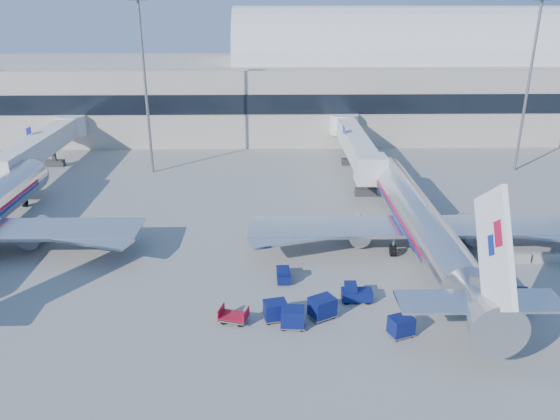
{
  "coord_description": "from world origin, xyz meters",
  "views": [
    {
      "loc": [
        -3.92,
        -41.85,
        22.43
      ],
      "look_at": [
        -3.01,
        6.0,
        3.67
      ],
      "focal_mm": 35.0,
      "sensor_mm": 36.0,
      "label": 1
    }
  ],
  "objects_px": {
    "jetbridge_near": "(354,142)",
    "tug_right": "(504,292)",
    "barrier_mid": "(549,257)",
    "cart_solo_far": "(518,299)",
    "barrier_near": "(513,258)",
    "mast_west": "(143,61)",
    "mast_east": "(532,60)",
    "cart_train_c": "(275,310)",
    "jetbridge_mid": "(45,143)",
    "tug_left": "(283,274)",
    "airliner_main": "(421,222)",
    "cart_solo_near": "(401,326)",
    "cart_train_a": "(322,307)",
    "tug_lead": "(356,293)",
    "cart_open_red": "(234,317)",
    "cart_train_b": "(293,317)"
  },
  "relations": [
    {
      "from": "cart_solo_far",
      "to": "mast_east",
      "type": "bearing_deg",
      "value": 70.06
    },
    {
      "from": "jetbridge_mid",
      "to": "barrier_near",
      "type": "xyz_separation_m",
      "value": [
        52.4,
        -28.81,
        -3.48
      ]
    },
    {
      "from": "tug_left",
      "to": "cart_solo_far",
      "type": "height_order",
      "value": "cart_solo_far"
    },
    {
      "from": "airliner_main",
      "to": "cart_solo_near",
      "type": "bearing_deg",
      "value": -109.09
    },
    {
      "from": "mast_west",
      "to": "cart_train_a",
      "type": "relative_size",
      "value": 9.6
    },
    {
      "from": "barrier_mid",
      "to": "tug_right",
      "type": "xyz_separation_m",
      "value": [
        -6.76,
        -6.36,
        0.21
      ]
    },
    {
      "from": "tug_lead",
      "to": "mast_west",
      "type": "bearing_deg",
      "value": 124.4
    },
    {
      "from": "tug_right",
      "to": "barrier_mid",
      "type": "bearing_deg",
      "value": 88.02
    },
    {
      "from": "jetbridge_mid",
      "to": "barrier_mid",
      "type": "height_order",
      "value": "jetbridge_mid"
    },
    {
      "from": "mast_west",
      "to": "cart_train_a",
      "type": "xyz_separation_m",
      "value": [
        19.89,
        -36.79,
        -13.9
      ]
    },
    {
      "from": "jetbridge_mid",
      "to": "tug_left",
      "type": "relative_size",
      "value": 12.19
    },
    {
      "from": "barrier_near",
      "to": "cart_train_a",
      "type": "xyz_separation_m",
      "value": [
        -18.11,
        -8.79,
        0.44
      ]
    },
    {
      "from": "cart_train_a",
      "to": "airliner_main",
      "type": "bearing_deg",
      "value": 18.78
    },
    {
      "from": "mast_east",
      "to": "tug_lead",
      "type": "distance_m",
      "value": 46.13
    },
    {
      "from": "barrier_mid",
      "to": "tug_right",
      "type": "height_order",
      "value": "tug_right"
    },
    {
      "from": "barrier_mid",
      "to": "cart_solo_far",
      "type": "bearing_deg",
      "value": -128.73
    },
    {
      "from": "airliner_main",
      "to": "tug_lead",
      "type": "bearing_deg",
      "value": -129.02
    },
    {
      "from": "jetbridge_near",
      "to": "mast_east",
      "type": "bearing_deg",
      "value": -2.07
    },
    {
      "from": "jetbridge_near",
      "to": "tug_right",
      "type": "height_order",
      "value": "jetbridge_near"
    },
    {
      "from": "jetbridge_near",
      "to": "barrier_mid",
      "type": "xyz_separation_m",
      "value": [
        13.7,
        -28.81,
        -3.48
      ]
    },
    {
      "from": "tug_lead",
      "to": "airliner_main",
      "type": "bearing_deg",
      "value": 51.96
    },
    {
      "from": "barrier_near",
      "to": "tug_lead",
      "type": "relative_size",
      "value": 1.24
    },
    {
      "from": "barrier_mid",
      "to": "jetbridge_mid",
      "type": "bearing_deg",
      "value": 152.65
    },
    {
      "from": "mast_east",
      "to": "cart_train_c",
      "type": "relative_size",
      "value": 11.38
    },
    {
      "from": "jetbridge_near",
      "to": "cart_solo_far",
      "type": "relative_size",
      "value": 14.66
    },
    {
      "from": "mast_west",
      "to": "jetbridge_near",
      "type": "bearing_deg",
      "value": 1.68
    },
    {
      "from": "barrier_mid",
      "to": "cart_train_c",
      "type": "xyz_separation_m",
      "value": [
        -24.9,
        -9.04,
        0.37
      ]
    },
    {
      "from": "jetbridge_mid",
      "to": "cart_open_red",
      "type": "relative_size",
      "value": 11.71
    },
    {
      "from": "tug_right",
      "to": "cart_train_a",
      "type": "bearing_deg",
      "value": -125.83
    },
    {
      "from": "cart_open_red",
      "to": "barrier_mid",
      "type": "bearing_deg",
      "value": 33.69
    },
    {
      "from": "airliner_main",
      "to": "tug_left",
      "type": "xyz_separation_m",
      "value": [
        -12.87,
        -5.6,
        -2.27
      ]
    },
    {
      "from": "jetbridge_near",
      "to": "mast_east",
      "type": "xyz_separation_m",
      "value": [
        22.4,
        -0.81,
        10.86
      ]
    },
    {
      "from": "tug_lead",
      "to": "cart_train_c",
      "type": "distance_m",
      "value": 6.85
    },
    {
      "from": "barrier_near",
      "to": "mast_west",
      "type": "bearing_deg",
      "value": 143.62
    },
    {
      "from": "tug_lead",
      "to": "cart_solo_near",
      "type": "relative_size",
      "value": 1.19
    },
    {
      "from": "cart_open_red",
      "to": "cart_solo_near",
      "type": "bearing_deg",
      "value": 5.95
    },
    {
      "from": "cart_solo_near",
      "to": "cart_solo_far",
      "type": "height_order",
      "value": "cart_solo_far"
    },
    {
      "from": "cart_solo_near",
      "to": "cart_solo_far",
      "type": "distance_m",
      "value": 10.32
    },
    {
      "from": "tug_left",
      "to": "cart_train_c",
      "type": "height_order",
      "value": "cart_train_c"
    },
    {
      "from": "cart_train_b",
      "to": "cart_solo_near",
      "type": "height_order",
      "value": "cart_train_b"
    },
    {
      "from": "mast_east",
      "to": "cart_solo_far",
      "type": "distance_m",
      "value": 41.29
    },
    {
      "from": "cart_train_c",
      "to": "cart_open_red",
      "type": "relative_size",
      "value": 0.85
    },
    {
      "from": "barrier_near",
      "to": "airliner_main",
      "type": "bearing_deg",
      "value": 162.61
    },
    {
      "from": "cart_train_c",
      "to": "airliner_main",
      "type": "bearing_deg",
      "value": 27.41
    },
    {
      "from": "tug_right",
      "to": "tug_left",
      "type": "distance_m",
      "value": 17.71
    },
    {
      "from": "tug_left",
      "to": "cart_train_a",
      "type": "distance_m",
      "value": 6.33
    },
    {
      "from": "mast_west",
      "to": "cart_solo_near",
      "type": "height_order",
      "value": "mast_west"
    },
    {
      "from": "jetbridge_near",
      "to": "cart_solo_far",
      "type": "bearing_deg",
      "value": -78.58
    },
    {
      "from": "cart_train_b",
      "to": "cart_train_c",
      "type": "bearing_deg",
      "value": 146.03
    },
    {
      "from": "jetbridge_mid",
      "to": "mast_east",
      "type": "relative_size",
      "value": 1.22
    }
  ]
}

